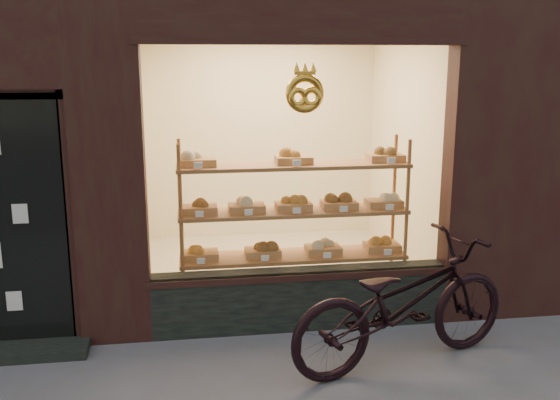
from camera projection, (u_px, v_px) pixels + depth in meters
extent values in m
cube|color=black|center=(301.00, 299.00, 5.75)|extent=(2.70, 0.25, 0.55)
cube|color=black|center=(11.00, 224.00, 5.15)|extent=(0.90, 0.04, 2.15)
cube|color=black|center=(18.00, 351.00, 5.23)|extent=(1.15, 0.35, 0.08)
torus|color=gold|center=(305.00, 94.00, 5.23)|extent=(0.33, 0.07, 0.33)
cube|color=brown|center=(293.00, 304.00, 6.21)|extent=(2.20, 0.45, 0.04)
cube|color=brown|center=(293.00, 256.00, 6.10)|extent=(2.20, 0.45, 0.03)
cube|color=brown|center=(293.00, 211.00, 6.00)|extent=(2.20, 0.45, 0.04)
cube|color=brown|center=(294.00, 165.00, 5.90)|extent=(2.20, 0.45, 0.04)
cylinder|color=brown|center=(181.00, 237.00, 5.69)|extent=(0.04, 0.04, 1.70)
cylinder|color=brown|center=(406.00, 227.00, 6.00)|extent=(0.04, 0.04, 1.70)
cylinder|color=brown|center=(182.00, 226.00, 6.06)|extent=(0.04, 0.04, 1.70)
cylinder|color=brown|center=(393.00, 217.00, 6.37)|extent=(0.04, 0.04, 1.70)
cube|color=#A86C2F|center=(200.00, 255.00, 5.95)|extent=(0.34, 0.24, 0.07)
sphere|color=#A85F1F|center=(200.00, 247.00, 5.94)|extent=(0.11, 0.11, 0.11)
cube|color=white|center=(201.00, 261.00, 5.78)|extent=(0.07, 0.01, 0.05)
cube|color=#A86C2F|center=(263.00, 252.00, 6.04)|extent=(0.34, 0.24, 0.07)
sphere|color=brown|center=(263.00, 244.00, 6.02)|extent=(0.11, 0.11, 0.11)
cube|color=white|center=(265.00, 258.00, 5.86)|extent=(0.08, 0.01, 0.05)
cube|color=#A86C2F|center=(323.00, 249.00, 6.13)|extent=(0.34, 0.24, 0.07)
sphere|color=#C9BD87|center=(323.00, 241.00, 6.11)|extent=(0.11, 0.11, 0.11)
cube|color=white|center=(327.00, 255.00, 5.95)|extent=(0.07, 0.01, 0.05)
cube|color=#A86C2F|center=(382.00, 247.00, 6.22)|extent=(0.34, 0.24, 0.07)
sphere|color=#A85F1F|center=(382.00, 239.00, 6.20)|extent=(0.11, 0.11, 0.11)
cube|color=white|center=(388.00, 252.00, 6.04)|extent=(0.08, 0.01, 0.05)
cube|color=#A86C2F|center=(199.00, 209.00, 5.85)|extent=(0.34, 0.24, 0.07)
sphere|color=brown|center=(199.00, 201.00, 5.83)|extent=(0.11, 0.11, 0.11)
cube|color=white|center=(200.00, 214.00, 5.68)|extent=(0.07, 0.01, 0.06)
cube|color=#A86C2F|center=(247.00, 208.00, 5.92)|extent=(0.34, 0.24, 0.07)
sphere|color=#C9BD87|center=(247.00, 199.00, 5.90)|extent=(0.11, 0.11, 0.11)
cube|color=white|center=(249.00, 212.00, 5.74)|extent=(0.07, 0.01, 0.06)
cube|color=#A86C2F|center=(293.00, 206.00, 5.98)|extent=(0.34, 0.24, 0.07)
sphere|color=#A85F1F|center=(293.00, 197.00, 5.97)|extent=(0.11, 0.11, 0.11)
cube|color=white|center=(297.00, 211.00, 5.81)|extent=(0.07, 0.01, 0.06)
cube|color=#A86C2F|center=(339.00, 204.00, 6.05)|extent=(0.34, 0.24, 0.07)
sphere|color=brown|center=(339.00, 196.00, 6.03)|extent=(0.11, 0.11, 0.11)
cube|color=white|center=(344.00, 209.00, 5.87)|extent=(0.07, 0.01, 0.06)
cube|color=#A86C2F|center=(384.00, 203.00, 6.12)|extent=(0.34, 0.24, 0.07)
sphere|color=#C9BD87|center=(384.00, 194.00, 6.10)|extent=(0.11, 0.11, 0.11)
cube|color=white|center=(390.00, 207.00, 5.94)|extent=(0.08, 0.01, 0.06)
cube|color=#A86C2F|center=(198.00, 162.00, 5.75)|extent=(0.34, 0.24, 0.07)
sphere|color=#C9BD87|center=(197.00, 153.00, 5.73)|extent=(0.11, 0.11, 0.11)
cube|color=white|center=(198.00, 165.00, 5.57)|extent=(0.07, 0.01, 0.06)
cube|color=#A86C2F|center=(294.00, 160.00, 5.88)|extent=(0.34, 0.24, 0.07)
sphere|color=#A85F1F|center=(294.00, 151.00, 5.87)|extent=(0.11, 0.11, 0.11)
cube|color=white|center=(297.00, 163.00, 5.71)|extent=(0.07, 0.01, 0.06)
cube|color=#A86C2F|center=(385.00, 158.00, 6.01)|extent=(0.34, 0.24, 0.07)
sphere|color=brown|center=(386.00, 149.00, 6.00)|extent=(0.11, 0.11, 0.11)
cube|color=white|center=(391.00, 161.00, 5.84)|extent=(0.08, 0.01, 0.06)
imported|color=black|center=(403.00, 303.00, 4.99)|extent=(2.12, 1.24, 1.05)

